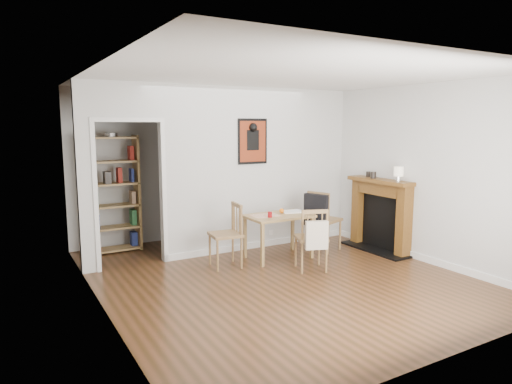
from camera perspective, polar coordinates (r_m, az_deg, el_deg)
ground at (r=6.25m, az=2.48°, el=-10.37°), size 5.20×5.20×0.00m
room_shell at (r=7.17m, az=-2.56°, el=2.68°), size 5.20×5.20×5.20m
dining_table at (r=6.89m, az=2.83°, el=-3.52°), size 0.98×0.62×0.67m
chair_left at (r=6.51m, az=-3.86°, el=-5.43°), size 0.51×0.51×0.91m
chair_right at (r=7.41m, az=8.43°, el=-3.42°), size 0.67×0.62×0.98m
chair_front at (r=6.41m, az=6.92°, el=-5.77°), size 0.57×0.60×0.89m
bookshelf at (r=7.55m, az=-17.34°, el=-0.35°), size 0.78×0.31×1.85m
fireplace at (r=7.61m, az=15.33°, el=-2.46°), size 0.45×1.25×1.16m
red_glass at (r=6.68m, az=1.75°, el=-2.83°), size 0.07×0.07×0.08m
orange_fruit at (r=7.01m, az=3.22°, el=-2.35°), size 0.07×0.07×0.07m
placemat at (r=6.82m, az=1.14°, el=-2.94°), size 0.42×0.33×0.00m
notebook at (r=7.11m, az=4.53°, el=-2.45°), size 0.37×0.30×0.02m
mantel_lamp at (r=7.22m, az=17.39°, el=2.36°), size 0.14×0.14×0.23m
ceramic_jar_a at (r=7.55m, az=14.46°, el=2.06°), size 0.09×0.09×0.11m
ceramic_jar_b at (r=7.76m, az=13.85°, el=2.18°), size 0.07×0.07×0.09m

